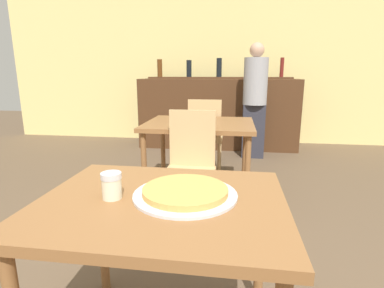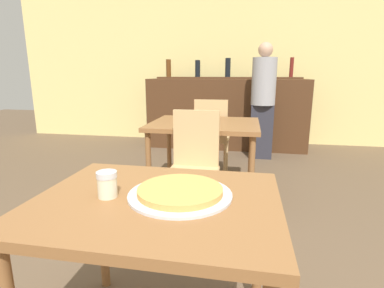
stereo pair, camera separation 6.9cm
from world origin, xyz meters
TOP-DOWN VIEW (x-y plane):
  - wall_back at (0.00, 4.43)m, footprint 8.00×0.05m
  - dining_table_near at (0.00, 0.00)m, footprint 1.00×0.80m
  - dining_table_far at (-0.06, 1.78)m, footprint 1.05×0.85m
  - bar_counter at (0.00, 3.92)m, footprint 2.60×0.56m
  - bar_back_shelf at (-0.06, 4.06)m, footprint 2.39×0.24m
  - chair_far_side_front at (-0.06, 1.19)m, footprint 0.40×0.40m
  - chair_far_side_back at (-0.06, 2.38)m, footprint 0.40×0.40m
  - pizza_tray at (0.09, 0.04)m, footprint 0.43×0.43m
  - cheese_shaker at (-0.20, -0.02)m, footprint 0.08×0.08m
  - person_standing at (0.56, 3.34)m, footprint 0.34×0.34m

SIDE VIEW (x-z plane):
  - chair_far_side_front at x=-0.06m, z-range 0.07..1.01m
  - chair_far_side_back at x=-0.06m, z-range 0.07..1.01m
  - bar_counter at x=0.00m, z-range 0.00..1.14m
  - dining_table_near at x=0.00m, z-range 0.28..1.02m
  - dining_table_far at x=-0.06m, z-range 0.30..1.06m
  - pizza_tray at x=0.09m, z-range 0.73..0.77m
  - cheese_shaker at x=-0.20m, z-range 0.74..0.85m
  - person_standing at x=0.56m, z-range 0.07..1.72m
  - bar_back_shelf at x=-0.06m, z-range 1.04..1.38m
  - wall_back at x=0.00m, z-range 0.00..2.80m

